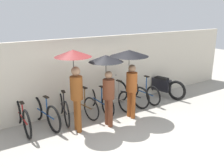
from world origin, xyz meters
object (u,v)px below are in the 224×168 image
Objects in this scene: parked_bicycle_4 at (98,100)px; pedestrian_leading at (74,70)px; parked_bicycle_5 at (115,97)px; pedestrian_trailing at (130,64)px; parked_bicycle_0 at (22,116)px; parked_bicycle_3 at (81,104)px; parked_bicycle_7 at (142,91)px; motorcycle at (161,85)px; parked_bicycle_1 at (44,113)px; pedestrian_center at (107,72)px; parked_bicycle_2 at (63,107)px; parked_bicycle_6 at (130,94)px.

pedestrian_leading is at bearing 124.04° from parked_bicycle_4.
pedestrian_trailing reaches higher than parked_bicycle_5.
parked_bicycle_0 is 1.75m from parked_bicycle_3.
parked_bicycle_7 is 0.83× the size of pedestrian_leading.
pedestrian_trailing is at bearing 172.06° from parked_bicycle_5.
parked_bicycle_3 is 0.96× the size of parked_bicycle_5.
parked_bicycle_3 is at bearing 88.52° from parked_bicycle_4.
pedestrian_leading is at bearing 88.48° from motorcycle.
pedestrian_leading is (-1.12, -0.76, 1.28)m from parked_bicycle_4.
parked_bicycle_1 is 0.91× the size of motorcycle.
motorcycle is at bearing 20.02° from pedestrian_center.
parked_bicycle_1 is at bearing 91.82° from parked_bicycle_4.
pedestrian_leading is 1.07× the size of pedestrian_trailing.
parked_bicycle_1 is 0.83× the size of pedestrian_leading.
parked_bicycle_3 reaches higher than parked_bicycle_0.
pedestrian_leading is at bearing -120.87° from parked_bicycle_0.
pedestrian_center is at bearing 128.35° from parked_bicycle_5.
parked_bicycle_2 is 0.97× the size of parked_bicycle_4.
parked_bicycle_4 is at bearing -95.76° from parked_bicycle_1.
parked_bicycle_5 is (1.75, -0.08, -0.02)m from parked_bicycle_2.
parked_bicycle_7 is 0.88× the size of pedestrian_trailing.
parked_bicycle_4 is at bearing 122.35° from pedestrian_trailing.
motorcycle is (2.68, -0.00, 0.04)m from parked_bicycle_4.
parked_bicycle_5 reaches higher than parked_bicycle_0.
pedestrian_center reaches higher than parked_bicycle_0.
parked_bicycle_0 is 0.91× the size of pedestrian_trailing.
pedestrian_center is at bearing 112.06° from parked_bicycle_6.
pedestrian_leading is 1.70m from pedestrian_trailing.
parked_bicycle_0 is 0.59m from parked_bicycle_1.
parked_bicycle_0 is 3.27m from pedestrian_trailing.
parked_bicycle_2 is at bearing -87.72° from parked_bicycle_0.
parked_bicycle_2 is 0.86× the size of pedestrian_trailing.
parked_bicycle_5 is at bearing -90.12° from parked_bicycle_0.
parked_bicycle_6 is at bearing -80.49° from parked_bicycle_2.
pedestrian_trailing reaches higher than parked_bicycle_4.
parked_bicycle_3 is at bearing -94.11° from parked_bicycle_1.
parked_bicycle_0 reaches higher than motorcycle.
parked_bicycle_3 is (0.58, -0.02, -0.01)m from parked_bicycle_2.
parked_bicycle_5 is at bearing 78.65° from motorcycle.
parked_bicycle_7 is at bearing -93.37° from parked_bicycle_6.
parked_bicycle_0 is 3.51m from parked_bicycle_6.
motorcycle is at bearing 15.76° from pedestrian_leading.
parked_bicycle_6 is 2.01m from pedestrian_center.
parked_bicycle_3 is 0.97× the size of parked_bicycle_6.
parked_bicycle_5 is at bearing 27.00° from pedestrian_leading.
pedestrian_center is at bearing -169.95° from parked_bicycle_3.
parked_bicycle_2 is 2.30m from pedestrian_trailing.
motorcycle is at bearing -89.07° from parked_bicycle_0.
parked_bicycle_4 reaches higher than motorcycle.
parked_bicycle_7 is at bearing 31.36° from pedestrian_trailing.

